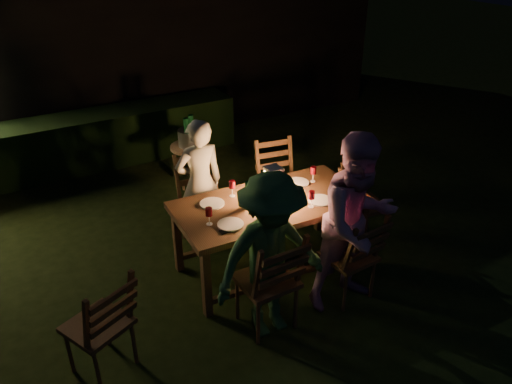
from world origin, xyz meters
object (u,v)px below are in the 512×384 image
lantern (273,185)px  bottle_bucket_a (187,136)px  person_house_side (200,183)px  chair_near_left (268,296)px  chair_end (363,216)px  chair_far_left (203,217)px  ice_bucket (189,138)px  chair_spare (102,341)px  dining_table (271,208)px  chair_far_right (280,198)px  bottle_table (249,195)px  chair_near_right (349,270)px  bottle_bucket_b (192,132)px  person_opp_left (271,258)px  person_opp_right (357,223)px  side_table (190,151)px

lantern → bottle_bucket_a: 1.90m
lantern → person_house_side: bearing=120.2°
chair_near_left → chair_end: chair_near_left is taller
chair_far_left → ice_bucket: 1.33m
person_house_side → ice_bucket: size_ratio=4.97×
chair_spare → dining_table: bearing=-9.0°
chair_near_left → chair_far_right: 1.84m
chair_far_left → chair_end: chair_far_left is taller
chair_end → chair_far_right: bearing=-133.3°
chair_near_left → bottle_table: size_ratio=3.88×
chair_far_left → bottle_bucket_a: 1.30m
bottle_table → lantern: bearing=6.6°
dining_table → lantern: 0.25m
chair_near_right → bottle_bucket_b: 2.89m
bottle_bucket_a → ice_bucket: bearing=38.7°
bottle_table → chair_end: bearing=-2.8°
dining_table → person_opp_left: size_ratio=1.26×
chair_spare → bottle_bucket_a: bearing=29.1°
person_opp_right → person_opp_left: size_ratio=1.11×
chair_near_left → chair_spare: 1.45m
chair_spare → chair_far_right: bearing=2.5°
chair_end → chair_spare: (-3.15, -0.47, 0.02)m
person_opp_right → side_table: size_ratio=2.48×
chair_far_left → lantern: bearing=128.2°
bottle_bucket_b → person_opp_left: bearing=-100.1°
bottle_table → bottle_bucket_a: size_ratio=0.88×
chair_near_left → side_table: size_ratio=1.54×
chair_far_left → person_opp_left: size_ratio=0.69×
bottle_table → ice_bucket: bottle_table is taller
person_opp_left → ice_bucket: bearing=83.6°
chair_near_left → person_opp_left: 0.46m
bottle_table → bottle_bucket_b: size_ratio=0.88×
chair_spare → ice_bucket: 3.17m
chair_near_left → person_house_side: size_ratio=0.73×
chair_far_right → lantern: (-0.54, -0.70, 0.64)m
ice_bucket → chair_near_left: bearing=-99.3°
side_table → chair_near_right: bearing=-80.7°
chair_far_right → person_house_side: (-1.00, 0.10, 0.42)m
dining_table → chair_far_left: size_ratio=1.83×
bottle_table → chair_far_right: bearing=41.1°
chair_near_left → chair_end: bearing=21.1°
person_opp_left → chair_near_right: bearing=3.1°
person_opp_right → ice_bucket: (-0.45, 2.82, -0.06)m
lantern → ice_bucket: (-0.09, 1.93, -0.15)m
chair_far_left → ice_bucket: bearing=-101.0°
dining_table → chair_near_left: chair_near_left is taller
ice_bucket → chair_near_right: bearing=-80.7°
bottle_table → bottle_bucket_b: bearing=82.6°
side_table → chair_end: bearing=-58.1°
chair_spare → ice_bucket: size_ratio=3.41×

